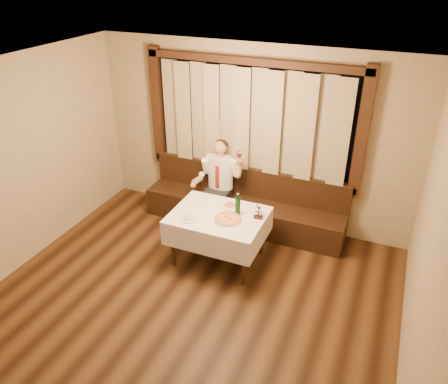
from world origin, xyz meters
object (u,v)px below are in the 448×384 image
at_px(dining_table, 218,221).
at_px(pasta_red, 230,204).
at_px(pizza, 228,219).
at_px(seated_man, 219,177).
at_px(banquette, 244,207).
at_px(pasta_cream, 190,216).
at_px(green_bottle, 238,206).
at_px(cruet_caddy, 258,215).

distance_m(dining_table, pasta_red, 0.31).
distance_m(pizza, seated_man, 1.16).
distance_m(banquette, pizza, 1.21).
distance_m(dining_table, pasta_cream, 0.42).
bearing_deg(banquette, pasta_cream, -103.75).
bearing_deg(banquette, green_bottle, -75.26).
bearing_deg(pizza, banquette, 98.89).
relative_size(pizza, pasta_cream, 1.31).
height_order(pizza, green_bottle, green_bottle).
bearing_deg(pizza, dining_table, 154.99).
bearing_deg(dining_table, cruet_caddy, 11.99).
bearing_deg(green_bottle, pasta_red, 137.64).
xyz_separation_m(pasta_red, cruet_caddy, (0.47, -0.15, 0.01)).
height_order(banquette, dining_table, banquette).
distance_m(pizza, green_bottle, 0.23).
distance_m(pasta_red, cruet_caddy, 0.49).
height_order(pizza, pasta_cream, pasta_cream).
bearing_deg(pizza, cruet_caddy, 28.38).
height_order(pasta_cream, cruet_caddy, cruet_caddy).
bearing_deg(cruet_caddy, banquette, 112.70).
distance_m(pasta_cream, cruet_caddy, 0.91).
bearing_deg(banquette, dining_table, -90.00).
xyz_separation_m(pasta_red, seated_man, (-0.46, 0.67, 0.02)).
bearing_deg(seated_man, pizza, -60.81).
relative_size(banquette, pasta_red, 12.70).
height_order(dining_table, cruet_caddy, cruet_caddy).
height_order(cruet_caddy, seated_man, seated_man).
distance_m(banquette, pasta_red, 0.90).
relative_size(dining_table, cruet_caddy, 10.09).
distance_m(pasta_cream, seated_man, 1.18).
xyz_separation_m(pasta_cream, cruet_caddy, (0.84, 0.36, 0.00)).
xyz_separation_m(pizza, seated_man, (-0.57, 1.01, 0.04)).
relative_size(pizza, pasta_red, 1.49).
xyz_separation_m(banquette, green_bottle, (0.24, -0.92, 0.58)).
relative_size(green_bottle, seated_man, 0.23).
xyz_separation_m(pasta_cream, green_bottle, (0.55, 0.35, 0.10)).
xyz_separation_m(pizza, green_bottle, (0.07, 0.18, 0.12)).
distance_m(pizza, pasta_cream, 0.51).
relative_size(dining_table, pasta_cream, 4.43).
distance_m(green_bottle, seated_man, 1.05).
distance_m(cruet_caddy, seated_man, 1.24).
relative_size(pasta_cream, cruet_caddy, 2.28).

